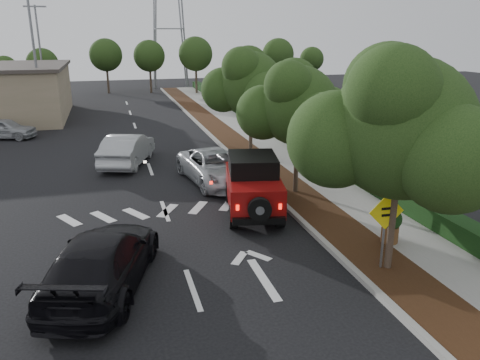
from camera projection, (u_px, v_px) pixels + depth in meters
name	position (u px, v px, depth m)	size (l,w,h in m)	color
ground	(193.00, 289.00, 12.53)	(120.00, 120.00, 0.00)	black
curb	(238.00, 161.00, 24.71)	(0.20, 70.00, 0.15)	#9E9B93
planting_strip	(256.00, 160.00, 24.98)	(1.80, 70.00, 0.12)	black
sidewalk	(289.00, 158.00, 25.47)	(2.00, 70.00, 0.12)	gray
hedge	(313.00, 150.00, 25.73)	(0.80, 70.00, 0.80)	black
transmission_tower	(171.00, 88.00, 58.13)	(7.00, 4.00, 28.00)	slate
street_tree_near	(387.00, 270.00, 13.52)	(3.80, 3.80, 5.92)	black
street_tree_mid	(295.00, 194.00, 19.95)	(3.20, 3.20, 5.32)	black
street_tree_far	(251.00, 157.00, 25.91)	(3.40, 3.40, 5.62)	black
light_pole_a	(44.00, 125.00, 34.70)	(2.00, 0.22, 9.00)	slate
light_pole_b	(47.00, 103.00, 45.45)	(2.00, 0.22, 9.00)	slate
red_jeep	(253.00, 184.00, 17.66)	(2.64, 4.47, 2.20)	black
silver_suv_ahead	(216.00, 167.00, 21.28)	(2.42, 5.24, 1.46)	#AFB3B7
black_suv_oncoming	(102.00, 261.00, 12.41)	(2.20, 5.42, 1.57)	black
silver_sedan_oncoming	(127.00, 149.00, 24.20)	(1.71, 4.91, 1.62)	#A2A5AA
parked_suv	(5.00, 129.00, 30.12)	(1.57, 3.89, 1.33)	#9C9FA3
speed_hump_sign	(385.00, 221.00, 13.03)	(1.06, 0.10, 2.25)	slate
terracotta_planter	(391.00, 222.00, 14.90)	(0.68, 0.68, 1.19)	brown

